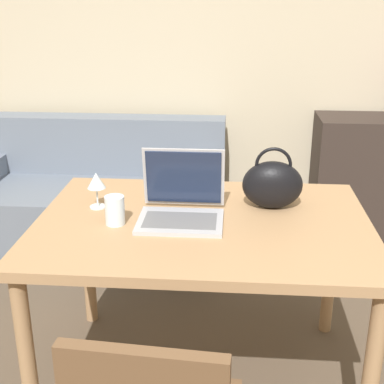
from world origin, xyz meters
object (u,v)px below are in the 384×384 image
(laptop, at_px, (182,200))
(wine_glass, at_px, (96,182))
(drinking_glass, at_px, (115,210))
(handbag, at_px, (272,184))
(couch, at_px, (96,201))

(laptop, height_order, wine_glass, laptop)
(laptop, xyz_separation_m, drinking_glass, (-0.25, -0.09, -0.01))
(wine_glass, relative_size, handbag, 0.58)
(drinking_glass, xyz_separation_m, handbag, (0.62, 0.22, 0.05))
(drinking_glass, relative_size, handbag, 0.43)
(couch, bearing_deg, laptop, -61.69)
(laptop, height_order, handbag, laptop)
(couch, distance_m, handbag, 1.74)
(couch, xyz_separation_m, wine_glass, (0.36, -1.27, 0.60))
(wine_glass, bearing_deg, laptop, -10.70)
(couch, relative_size, wine_glass, 11.20)
(laptop, distance_m, drinking_glass, 0.27)
(drinking_glass, bearing_deg, wine_glass, 124.24)
(couch, relative_size, drinking_glass, 15.07)
(couch, relative_size, laptop, 5.16)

